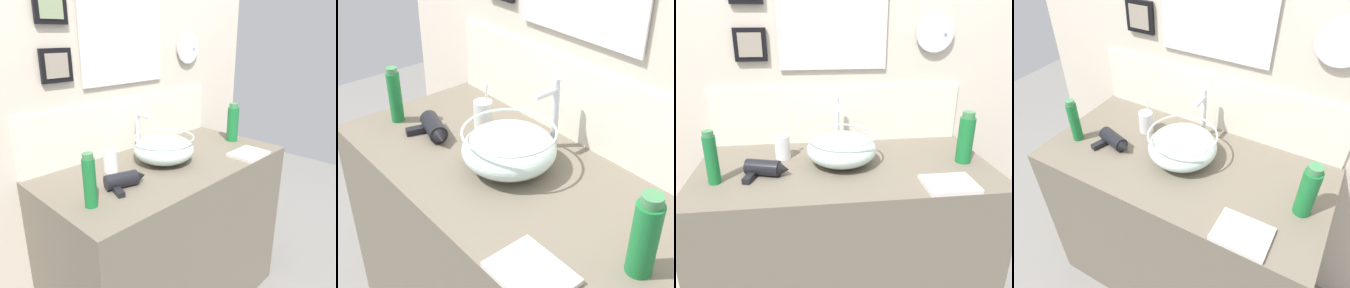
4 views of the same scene
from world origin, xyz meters
TOP-DOWN VIEW (x-y plane):
  - vanity_counter at (0.00, 0.00)m, footprint 1.29×0.63m
  - back_panel at (-0.00, 0.35)m, footprint 2.08×0.09m
  - glass_bowl_sink at (-0.01, 0.02)m, footprint 0.31×0.31m
  - faucet at (-0.01, 0.21)m, footprint 0.02×0.11m
  - hair_drier at (-0.33, -0.06)m, footprint 0.19×0.14m
  - toothbrush_cup at (-0.27, 0.11)m, footprint 0.07×0.07m
  - soap_dispenser at (-0.53, -0.10)m, footprint 0.05×0.05m
  - lotion_bottle at (0.53, -0.02)m, footprint 0.07×0.07m
  - hand_towel at (0.38, -0.24)m, footprint 0.20×0.16m

SIDE VIEW (x-z plane):
  - vanity_counter at x=0.00m, z-range 0.00..0.91m
  - hand_towel at x=0.38m, z-range 0.91..0.93m
  - hair_drier at x=-0.33m, z-range 0.91..0.98m
  - toothbrush_cup at x=-0.27m, z-range 0.88..1.06m
  - glass_bowl_sink at x=-0.01m, z-range 0.92..1.05m
  - soap_dispenser at x=-0.53m, z-range 0.91..1.12m
  - lotion_bottle at x=0.53m, z-range 0.91..1.14m
  - faucet at x=-0.01m, z-range 0.93..1.19m
  - back_panel at x=0.00m, z-range 0.00..2.31m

